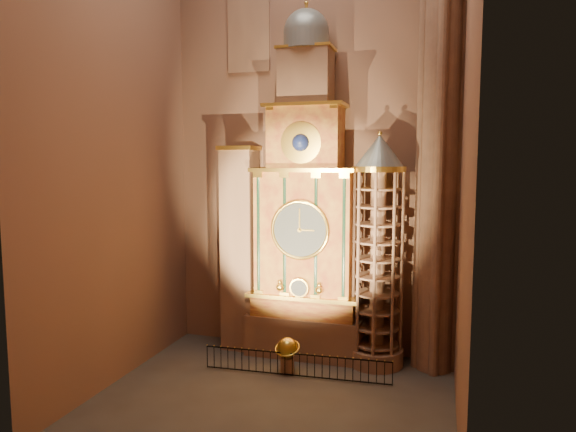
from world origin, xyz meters
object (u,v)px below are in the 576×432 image
(celestial_globe, at_px, (287,352))
(astronomical_clock, at_px, (305,220))
(stair_turret, at_px, (378,253))
(iron_railing, at_px, (296,365))
(portrait_tower, at_px, (240,248))

(celestial_globe, bearing_deg, astronomical_clock, 86.05)
(astronomical_clock, relative_size, stair_turret, 1.55)
(iron_railing, bearing_deg, portrait_tower, 143.16)
(portrait_tower, xyz_separation_m, celestial_globe, (3.23, -2.46, -4.17))
(astronomical_clock, bearing_deg, stair_turret, -4.30)
(celestial_globe, distance_m, iron_railing, 0.73)
(stair_turret, bearing_deg, iron_railing, -141.60)
(stair_turret, relative_size, iron_railing, 1.30)
(astronomical_clock, height_order, iron_railing, astronomical_clock)
(astronomical_clock, height_order, stair_turret, astronomical_clock)
(astronomical_clock, distance_m, iron_railing, 6.73)
(portrait_tower, height_order, stair_turret, stair_turret)
(portrait_tower, xyz_separation_m, iron_railing, (3.73, -2.79, -4.59))
(astronomical_clock, xyz_separation_m, iron_railing, (0.33, -2.78, -6.12))
(stair_turret, height_order, iron_railing, stair_turret)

